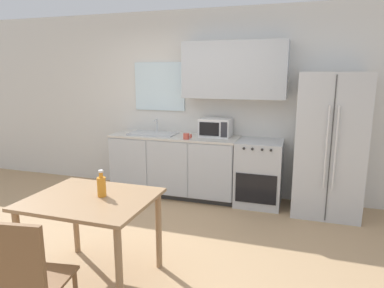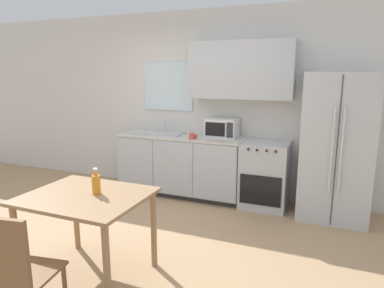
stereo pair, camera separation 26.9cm
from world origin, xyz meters
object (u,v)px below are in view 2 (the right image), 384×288
at_px(refrigerator, 336,147).
at_px(microwave, 222,128).
at_px(dining_table, 87,207).
at_px(dining_chair_near, 15,269).
at_px(coffee_mug, 192,136).
at_px(drink_bottle, 96,184).
at_px(oven_range, 265,174).

height_order(refrigerator, microwave, refrigerator).
bearing_deg(dining_table, dining_chair_near, -86.18).
height_order(refrigerator, coffee_mug, refrigerator).
height_order(coffee_mug, drink_bottle, drink_bottle).
bearing_deg(coffee_mug, oven_range, 12.47).
relative_size(oven_range, dining_table, 0.87).
relative_size(refrigerator, dining_chair_near, 1.95).
bearing_deg(refrigerator, oven_range, 177.33).
bearing_deg(dining_chair_near, dining_table, 84.91).
bearing_deg(drink_bottle, dining_chair_near, -91.46).
bearing_deg(dining_table, refrigerator, 48.07).
bearing_deg(coffee_mug, dining_chair_near, -92.11).
distance_m(refrigerator, microwave, 1.53).
bearing_deg(dining_table, oven_range, 63.37).
height_order(coffee_mug, dining_chair_near, coffee_mug).
bearing_deg(drink_bottle, coffee_mug, 87.61).
bearing_deg(dining_chair_near, drink_bottle, 79.62).
distance_m(oven_range, dining_table, 2.55).
distance_m(oven_range, drink_bottle, 2.49).
distance_m(coffee_mug, dining_chair_near, 2.88).
xyz_separation_m(oven_range, drink_bottle, (-1.06, -2.22, 0.42)).
height_order(oven_range, dining_table, oven_range).
bearing_deg(refrigerator, microwave, 174.54).
xyz_separation_m(refrigerator, dining_chair_near, (-1.95, -3.03, -0.37)).
xyz_separation_m(oven_range, dining_chair_near, (-1.08, -3.07, 0.09)).
bearing_deg(dining_chair_near, oven_range, 61.62).
bearing_deg(microwave, drink_bottle, -100.03).
bearing_deg(dining_table, microwave, 78.44).
bearing_deg(microwave, oven_range, -9.12).
xyz_separation_m(refrigerator, dining_table, (-2.00, -2.23, -0.25)).
distance_m(microwave, coffee_mug, 0.47).
height_order(coffee_mug, dining_table, coffee_mug).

